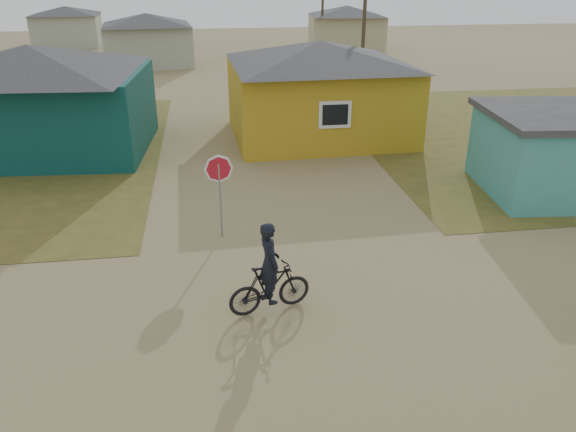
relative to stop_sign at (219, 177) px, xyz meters
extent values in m
plane|color=#918054|center=(1.91, -4.83, -1.69)|extent=(120.00, 120.00, 0.00)
cube|color=#0A3835|center=(-6.59, 8.67, -0.19)|extent=(8.40, 6.54, 3.00)
pyramid|color=#313233|center=(-6.59, 8.67, 1.81)|extent=(8.93, 7.08, 1.00)
cube|color=#B58E1B|center=(4.41, 9.17, -0.19)|extent=(7.21, 6.24, 3.00)
pyramid|color=#313233|center=(4.41, 9.17, 1.76)|extent=(7.72, 6.76, 0.90)
cube|color=silver|center=(4.41, 6.14, -0.04)|extent=(1.20, 0.06, 1.00)
cube|color=black|center=(4.41, 6.11, -0.04)|extent=(0.95, 0.04, 0.75)
cube|color=#9FA68F|center=(-4.09, 29.17, -0.29)|extent=(6.49, 5.60, 2.80)
pyramid|color=#313233|center=(-4.09, 29.17, 1.51)|extent=(7.04, 6.15, 0.80)
cube|color=tan|center=(11.91, 35.17, -0.29)|extent=(6.41, 5.50, 2.80)
pyramid|color=#313233|center=(11.91, 35.17, 1.51)|extent=(6.95, 6.05, 0.80)
cube|color=#9FA68F|center=(-12.09, 41.17, -0.34)|extent=(5.75, 5.28, 2.70)
pyramid|color=#313233|center=(-12.09, 41.17, 1.36)|extent=(6.28, 5.81, 0.70)
cylinder|color=#413627|center=(8.41, 17.17, 2.31)|extent=(0.20, 0.20, 8.00)
cylinder|color=#413627|center=(9.41, 33.17, 2.31)|extent=(0.20, 0.20, 8.00)
cylinder|color=gray|center=(0.00, 0.00, -0.66)|extent=(0.06, 0.06, 2.04)
imported|color=black|center=(0.86, -3.68, -1.15)|extent=(1.84, 0.92, 1.07)
imported|color=black|center=(0.86, -3.68, -0.56)|extent=(0.56, 0.72, 1.75)
camera|label=1|loc=(-0.20, -13.58, 4.91)|focal=35.00mm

